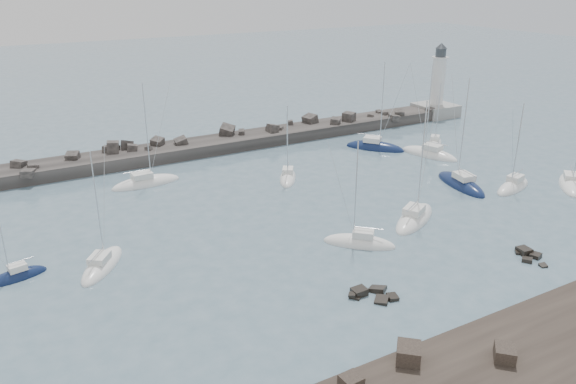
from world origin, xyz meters
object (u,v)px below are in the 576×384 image
object	(u,v)px
lighthouse	(436,100)
sailboat_7	(414,219)
sailboat_12	(435,143)
sailboat_4	(146,183)
sailboat_13	(461,185)
sailboat_6	(288,178)
sailboat_9	(513,187)
sailboat_8	(375,148)
sailboat_10	(429,155)
sailboat_11	(571,185)
sailboat_5	(359,243)
sailboat_3	(102,266)
sailboat_2	(16,277)

from	to	relation	value
lighthouse	sailboat_7	size ratio (longest dim) A/B	0.99
sailboat_7	sailboat_12	xyz separation A→B (m)	(23.38, 21.73, -0.02)
sailboat_4	sailboat_13	bearing A→B (deg)	-30.04
sailboat_13	sailboat_12	bearing A→B (deg)	56.88
lighthouse	sailboat_6	xyz separation A→B (m)	(-42.78, -17.28, -2.95)
sailboat_9	sailboat_13	distance (m)	6.60
sailboat_7	sailboat_8	distance (m)	27.66
sailboat_7	sailboat_12	bearing A→B (deg)	42.91
sailboat_10	sailboat_12	size ratio (longest dim) A/B	1.40
sailboat_6	sailboat_10	bearing A→B (deg)	-3.51
sailboat_6	sailboat_11	distance (m)	37.45
sailboat_12	sailboat_13	size ratio (longest dim) A/B	0.70
sailboat_7	sailboat_5	bearing A→B (deg)	-168.45
sailboat_8	lighthouse	bearing A→B (deg)	26.42
sailboat_9	sailboat_12	world-z (taller)	sailboat_9
sailboat_4	sailboat_9	bearing A→B (deg)	-31.07
sailboat_6	sailboat_10	world-z (taller)	sailboat_10
sailboat_9	sailboat_12	size ratio (longest dim) A/B	1.16
sailboat_10	sailboat_5	bearing A→B (deg)	-144.73
sailboat_12	sailboat_13	bearing A→B (deg)	-123.12
sailboat_5	sailboat_8	world-z (taller)	sailboat_8
sailboat_3	lighthouse	bearing A→B (deg)	22.99
sailboat_4	sailboat_8	bearing A→B (deg)	-3.14
sailboat_5	sailboat_10	distance (m)	33.35
lighthouse	sailboat_10	bearing A→B (deg)	-134.88
sailboat_6	sailboat_13	size ratio (longest dim) A/B	0.74
sailboat_7	sailboat_9	xyz separation A→B (m)	(18.01, 1.45, -0.00)
sailboat_5	sailboat_12	distance (m)	40.08
sailboat_5	sailboat_6	bearing A→B (deg)	81.41
sailboat_2	sailboat_3	distance (m)	7.60
sailboat_4	sailboat_5	xyz separation A→B (m)	(14.29, -28.21, 0.00)
lighthouse	sailboat_3	world-z (taller)	lighthouse
sailboat_2	sailboat_12	world-z (taller)	sailboat_12
sailboat_13	sailboat_10	bearing A→B (deg)	65.58
sailboat_6	sailboat_7	world-z (taller)	sailboat_7
sailboat_2	sailboat_10	xyz separation A→B (m)	(58.94, 9.33, 0.02)
sailboat_12	sailboat_11	bearing A→B (deg)	-85.01
sailboat_5	sailboat_11	distance (m)	34.45
sailboat_5	sailboat_8	xyz separation A→B (m)	(22.13, 26.21, 0.01)
lighthouse	sailboat_10	world-z (taller)	lighthouse
sailboat_4	sailboat_3	bearing A→B (deg)	-116.61
lighthouse	sailboat_8	bearing A→B (deg)	-153.58
sailboat_2	sailboat_13	size ratio (longest dim) A/B	0.59
sailboat_2	sailboat_8	xyz separation A→B (m)	(53.85, 16.28, 0.02)
sailboat_10	sailboat_9	bearing A→B (deg)	-90.69
lighthouse	sailboat_11	xyz separation A→B (m)	(-11.46, -37.81, -2.96)
sailboat_7	sailboat_2	bearing A→B (deg)	168.78
sailboat_5	sailboat_13	size ratio (longest dim) A/B	0.79
sailboat_4	sailboat_8	distance (m)	36.48
sailboat_9	sailboat_13	xyz separation A→B (m)	(-5.23, 4.03, -0.00)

